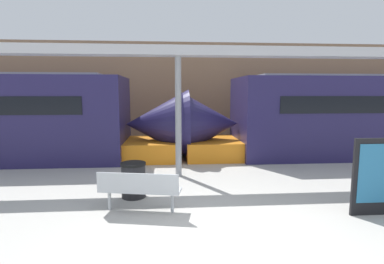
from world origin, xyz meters
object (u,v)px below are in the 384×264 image
bench_near (139,188)px  poster_board (382,176)px  trash_bin (133,180)px  support_column_near (178,117)px

bench_near → poster_board: size_ratio=1.11×
bench_near → trash_bin: size_ratio=2.09×
support_column_near → poster_board: bearing=-39.3°
bench_near → poster_board: (4.97, -0.51, 0.28)m
bench_near → trash_bin: 0.99m
trash_bin → poster_board: bearing=-15.8°
trash_bin → poster_board: 5.41m
trash_bin → support_column_near: 2.57m
bench_near → poster_board: bearing=5.3°
trash_bin → support_column_near: support_column_near is taller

